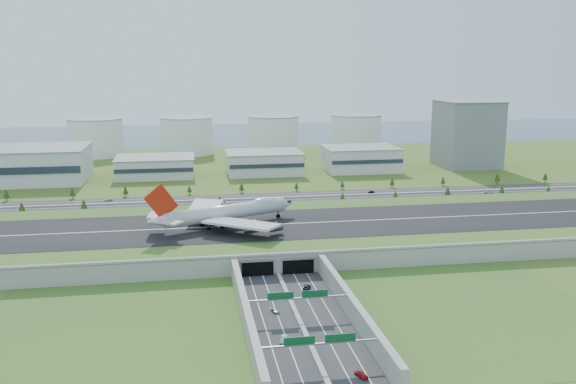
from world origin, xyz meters
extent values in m
plane|color=#425C1C|center=(0.00, 0.00, 0.00)|extent=(1200.00, 1200.00, 0.00)
cube|color=gray|center=(0.00, 0.00, 4.00)|extent=(520.00, 100.00, 8.00)
cube|color=#264C1A|center=(0.00, 0.00, 8.08)|extent=(520.00, 100.00, 0.16)
cube|color=black|center=(0.00, 0.00, 8.22)|extent=(520.00, 58.00, 0.12)
cube|color=silver|center=(0.00, 0.00, 8.30)|extent=(520.00, 0.90, 0.02)
cube|color=gray|center=(0.00, -49.40, 8.60)|extent=(520.00, 1.20, 1.20)
cube|color=#28282B|center=(0.00, -110.00, 0.06)|extent=(34.00, 120.00, 0.12)
cube|color=gray|center=(0.00, -110.00, 0.45)|extent=(1.60, 120.00, 0.90)
cube|color=gray|center=(-18.20, -100.00, 4.00)|extent=(2.40, 100.00, 8.00)
cube|color=gray|center=(18.20, -100.00, 4.00)|extent=(2.40, 100.00, 8.00)
cube|color=black|center=(-8.50, -50.20, 3.20)|extent=(13.00, 1.20, 6.00)
cube|color=black|center=(8.50, -50.20, 3.20)|extent=(13.00, 1.20, 6.00)
cylinder|color=gray|center=(-19.00, -95.00, 3.50)|extent=(0.70, 0.70, 7.00)
cylinder|color=gray|center=(19.00, -95.00, 3.50)|extent=(0.70, 0.70, 7.00)
cube|color=gray|center=(0.00, -95.00, 7.20)|extent=(38.00, 0.50, 0.50)
cube|color=#0C4C23|center=(-6.00, -95.10, 8.60)|extent=(9.00, 0.30, 2.40)
cube|color=#0C4C23|center=(6.00, -95.10, 8.60)|extent=(9.00, 0.30, 2.40)
cylinder|color=gray|center=(-19.00, -130.00, 3.50)|extent=(0.70, 0.70, 7.00)
cylinder|color=gray|center=(19.00, -130.00, 3.50)|extent=(0.70, 0.70, 7.00)
cube|color=gray|center=(0.00, -130.00, 7.20)|extent=(38.00, 0.50, 0.50)
cube|color=#0C4C23|center=(-6.00, -130.10, 8.60)|extent=(9.00, 0.30, 2.40)
cube|color=#0C4C23|center=(6.00, -130.10, 8.60)|extent=(9.00, 0.30, 2.40)
cube|color=#28282B|center=(0.00, 95.00, 0.06)|extent=(560.00, 36.00, 0.12)
cylinder|color=#3D2819|center=(-130.25, 73.00, 1.42)|extent=(0.50, 0.50, 2.83)
cone|color=#183D10|center=(-130.25, 73.00, 5.03)|extent=(4.40, 4.40, 5.66)
cylinder|color=#3D2819|center=(-95.97, 73.00, 1.45)|extent=(0.50, 0.50, 2.90)
cone|color=#183D10|center=(-95.97, 73.00, 5.15)|extent=(4.51, 4.51, 5.79)
cylinder|color=#3D2819|center=(-51.04, 73.00, 1.26)|extent=(0.50, 0.50, 2.52)
cone|color=#183D10|center=(-51.04, 73.00, 4.48)|extent=(3.92, 3.92, 5.04)
cylinder|color=#3D2819|center=(-16.96, 73.00, 1.32)|extent=(0.50, 0.50, 2.63)
cone|color=#183D10|center=(-16.96, 73.00, 4.68)|extent=(4.10, 4.10, 5.27)
cylinder|color=#3D2819|center=(16.39, 73.00, 1.03)|extent=(0.50, 0.50, 2.06)
cone|color=#183D10|center=(16.39, 73.00, 3.66)|extent=(3.20, 3.20, 4.12)
cylinder|color=#3D2819|center=(59.61, 73.00, 1.21)|extent=(0.50, 0.50, 2.42)
cone|color=#183D10|center=(59.61, 73.00, 4.30)|extent=(3.76, 3.76, 4.84)
cylinder|color=#3D2819|center=(94.31, 73.00, 1.19)|extent=(0.50, 0.50, 2.39)
cone|color=#183D10|center=(94.31, 73.00, 4.24)|extent=(3.71, 3.71, 4.78)
cylinder|color=#3D2819|center=(129.43, 73.00, 1.47)|extent=(0.50, 0.50, 2.93)
cone|color=#183D10|center=(129.43, 73.00, 5.22)|extent=(4.57, 4.57, 5.87)
cylinder|color=#3D2819|center=(166.97, 73.00, 1.41)|extent=(0.50, 0.50, 2.82)
cone|color=#183D10|center=(166.97, 73.00, 5.02)|extent=(4.39, 4.39, 5.65)
cylinder|color=#3D2819|center=(200.28, 73.00, 1.14)|extent=(0.50, 0.50, 2.29)
cone|color=#183D10|center=(200.28, 73.00, 4.07)|extent=(3.56, 3.56, 4.58)
cylinder|color=#3D2819|center=(-150.33, 117.00, 1.31)|extent=(0.50, 0.50, 2.61)
cone|color=#183D10|center=(-150.33, 117.00, 4.64)|extent=(4.06, 4.06, 5.22)
cylinder|color=#3D2819|center=(-109.87, 117.00, 1.24)|extent=(0.50, 0.50, 2.48)
cone|color=#183D10|center=(-109.87, 117.00, 4.41)|extent=(3.85, 3.85, 4.96)
cylinder|color=#3D2819|center=(-76.35, 117.00, 1.21)|extent=(0.50, 0.50, 2.43)
cone|color=#183D10|center=(-76.35, 117.00, 4.32)|extent=(3.78, 3.78, 4.86)
cylinder|color=#3D2819|center=(-34.61, 117.00, 1.07)|extent=(0.50, 0.50, 2.14)
cone|color=#183D10|center=(-34.61, 117.00, 3.81)|extent=(3.33, 3.33, 4.28)
cylinder|color=#3D2819|center=(0.35, 117.00, 1.17)|extent=(0.50, 0.50, 2.34)
cone|color=#183D10|center=(0.35, 117.00, 4.17)|extent=(3.65, 3.65, 4.69)
cylinder|color=#3D2819|center=(38.37, 117.00, 1.00)|extent=(0.50, 0.50, 2.00)
cone|color=#183D10|center=(38.37, 117.00, 3.55)|extent=(3.11, 3.11, 3.99)
cylinder|color=#3D2819|center=(70.97, 117.00, 1.02)|extent=(0.50, 0.50, 2.03)
cone|color=#183D10|center=(70.97, 117.00, 3.62)|extent=(3.16, 3.16, 4.07)
cylinder|color=#3D2819|center=(107.32, 117.00, 1.18)|extent=(0.50, 0.50, 2.36)
cone|color=#183D10|center=(107.32, 117.00, 4.20)|extent=(3.68, 3.68, 4.73)
cylinder|color=#3D2819|center=(145.49, 117.00, 1.11)|extent=(0.50, 0.50, 2.23)
cone|color=#183D10|center=(145.49, 117.00, 3.96)|extent=(3.47, 3.47, 4.46)
cylinder|color=#3D2819|center=(187.51, 117.00, 1.38)|extent=(0.50, 0.50, 2.76)
cone|color=#183D10|center=(187.51, 117.00, 4.90)|extent=(4.29, 4.29, 5.52)
cylinder|color=#3D2819|center=(225.69, 117.00, 1.22)|extent=(0.50, 0.50, 2.44)
cone|color=#183D10|center=(225.69, 117.00, 4.34)|extent=(3.79, 3.79, 4.88)
cube|color=silver|center=(-170.00, 185.00, 12.50)|extent=(120.00, 60.00, 25.00)
cube|color=silver|center=(-60.00, 190.00, 7.50)|extent=(58.00, 42.00, 15.00)
cube|color=silver|center=(25.00, 190.00, 8.50)|extent=(58.00, 42.00, 17.00)
cube|color=silver|center=(105.00, 190.00, 9.50)|extent=(58.00, 42.00, 19.00)
cube|color=slate|center=(200.00, 195.00, 27.50)|extent=(46.00, 46.00, 55.00)
cylinder|color=white|center=(-120.00, 310.00, 17.50)|extent=(50.00, 50.00, 35.00)
cylinder|color=white|center=(-35.00, 310.00, 17.50)|extent=(50.00, 50.00, 35.00)
cylinder|color=white|center=(50.00, 310.00, 17.50)|extent=(50.00, 50.00, 35.00)
cylinder|color=white|center=(135.00, 310.00, 17.50)|extent=(50.00, 50.00, 35.00)
cube|color=#344D64|center=(0.00, 480.00, 0.03)|extent=(1200.00, 260.00, 0.06)
cylinder|color=silver|center=(-17.46, 2.01, 14.93)|extent=(61.92, 31.92, 7.34)
cone|color=silver|center=(14.17, 15.49, 14.93)|extent=(11.31, 10.34, 7.34)
cone|color=silver|center=(-49.09, -11.47, 15.39)|extent=(13.42, 11.24, 7.34)
ellipsoid|color=silver|center=(2.62, 10.57, 17.57)|extent=(16.63, 11.39, 4.51)
cube|color=silver|center=(-11.92, -16.81, 13.78)|extent=(36.74, 31.92, 1.81)
cube|color=silver|center=(-27.20, 19.03, 13.78)|extent=(20.08, 36.28, 1.81)
cylinder|color=#38383D|center=(-7.03, -8.50, 11.26)|extent=(6.83, 5.50, 3.44)
cylinder|color=#38383D|center=(4.06, -17.48, 11.26)|extent=(6.83, 5.50, 3.44)
cylinder|color=#38383D|center=(-17.82, 16.81, 11.26)|extent=(6.83, 5.50, 3.44)
cylinder|color=#38383D|center=(-16.62, 31.02, 11.26)|extent=(6.83, 5.50, 3.44)
cube|color=silver|center=(-45.11, -17.88, 16.30)|extent=(14.21, 13.07, 0.69)
cube|color=silver|center=(-50.95, -4.17, 16.30)|extent=(8.34, 13.34, 0.69)
cube|color=#B81F0C|center=(-48.03, -11.02, 24.10)|extent=(15.43, 7.36, 17.18)
cylinder|color=black|center=(9.79, 13.62, 8.91)|extent=(2.18, 0.80, 2.18)
cylinder|color=black|center=(-20.24, -3.16, 8.91)|extent=(2.18, 0.80, 2.18)
cylinder|color=black|center=(-23.11, 3.59, 8.91)|extent=(2.18, 0.80, 2.18)
cylinder|color=black|center=(-26.56, -5.86, 8.91)|extent=(2.18, 0.80, 2.18)
cylinder|color=black|center=(-29.44, 0.89, 8.91)|extent=(2.18, 0.80, 2.18)
imported|color=#BCBDC1|center=(-7.02, -89.11, 0.84)|extent=(3.01, 4.58, 1.45)
imported|color=silver|center=(-7.58, -112.22, 0.97)|extent=(3.65, 5.45, 1.70)
imported|color=#0B1C38|center=(8.53, -68.41, 0.88)|extent=(4.31, 6.04, 1.53)
imported|color=#B11020|center=(10.16, -137.75, 0.84)|extent=(3.46, 5.37, 1.45)
imported|color=black|center=(86.91, 100.73, 0.89)|extent=(4.92, 2.89, 1.53)
imported|color=silver|center=(164.91, 85.98, 0.97)|extent=(6.57, 4.11, 1.69)
imported|color=silver|center=(-86.13, 105.80, 0.91)|extent=(5.49, 2.30, 1.58)
camera|label=1|loc=(-35.97, -288.04, 85.62)|focal=38.00mm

